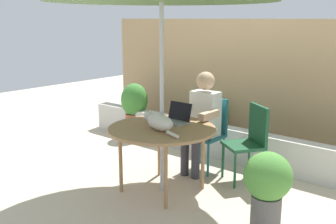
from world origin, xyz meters
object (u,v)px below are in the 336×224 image
Objects in this scene: chair_empty at (250,137)px; person_seated at (202,117)px; potted_plant_near_fence at (267,187)px; potted_plant_by_chair at (212,115)px; potted_plant_corner at (134,106)px; chair_occupied at (209,128)px; patio_table at (162,132)px; laptop at (177,117)px; cat at (159,122)px.

chair_empty is 0.63m from person_seated.
person_seated is 1.60× the size of potted_plant_near_fence.
potted_plant_corner reaches higher than potted_plant_by_chair.
chair_occupied is 0.23m from person_seated.
chair_occupied reaches higher than patio_table.
chair_occupied is 1.27× the size of potted_plant_by_chair.
chair_empty is 1.16× the size of potted_plant_near_fence.
potted_plant_near_fence is (0.72, -1.03, -0.06)m from chair_empty.
patio_table is 0.30m from laptop.
laptop reaches higher than potted_plant_by_chair.
cat is (0.05, -0.37, 0.02)m from laptop.
cat reaches higher than potted_plant_near_fence.
potted_plant_corner is at bearing 142.32° from patio_table.
laptop reaches higher than potted_plant_near_fence.
potted_plant_by_chair is (-0.68, 2.00, -0.29)m from patio_table.
chair_empty is 1.43× the size of cat.
potted_plant_by_chair is (-0.71, 2.08, -0.42)m from cat.
cat is at bearing 175.83° from potted_plant_near_fence.
chair_occupied and chair_empty have the same top height.
potted_plant_corner is (-1.01, -0.69, 0.11)m from potted_plant_by_chair.
potted_plant_by_chair is at bearing 138.07° from chair_empty.
potted_plant_corner is at bearing -145.74° from potted_plant_by_chair.
cat is (0.03, -0.08, 0.13)m from patio_table.
laptop is (-0.02, -0.61, 0.25)m from chair_occupied.
patio_table is at bearing -90.00° from chair_occupied.
person_seated is at bearing -18.66° from potted_plant_corner.
cat is (0.03, -0.82, 0.11)m from person_seated.
potted_plant_by_chair is (-0.68, 1.11, -0.14)m from chair_occupied.
person_seated is 1.76× the size of potted_plant_by_chair.
potted_plant_near_fence is (1.31, -0.18, -0.20)m from patio_table.
cat is (0.03, -0.98, 0.28)m from chair_occupied.
potted_plant_corner is at bearing 166.25° from chair_occupied.
potted_plant_near_fence is (1.29, -0.09, -0.34)m from cat.
cat is at bearing -71.30° from potted_plant_by_chair.
laptop reaches higher than patio_table.
chair_occupied is 1.02m from cat.
person_seated is at bearing -61.71° from potted_plant_by_chair.
patio_table reaches higher than potted_plant_by_chair.
potted_plant_by_chair is 0.82× the size of potted_plant_corner.
potted_plant_near_fence is at bearing -7.71° from patio_table.
chair_occupied reaches higher than cat.
laptop reaches higher than cat.
laptop is 0.44× the size of potted_plant_by_chair.
person_seated reaches higher than chair_occupied.
cat is 2.23m from potted_plant_corner.
chair_occupied is 1.43× the size of cat.
potted_plant_by_chair is at bearing 121.59° from chair_occupied.
person_seated is 4.03× the size of laptop.
chair_occupied reaches higher than potted_plant_by_chair.
potted_plant_near_fence reaches higher than potted_plant_by_chair.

